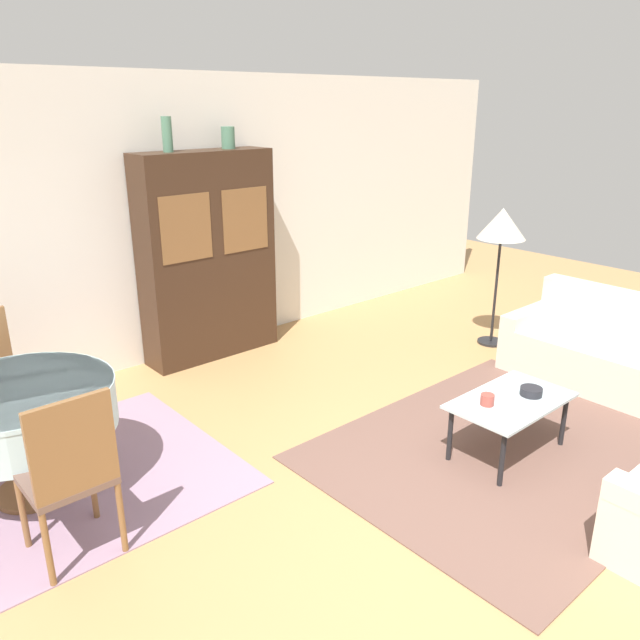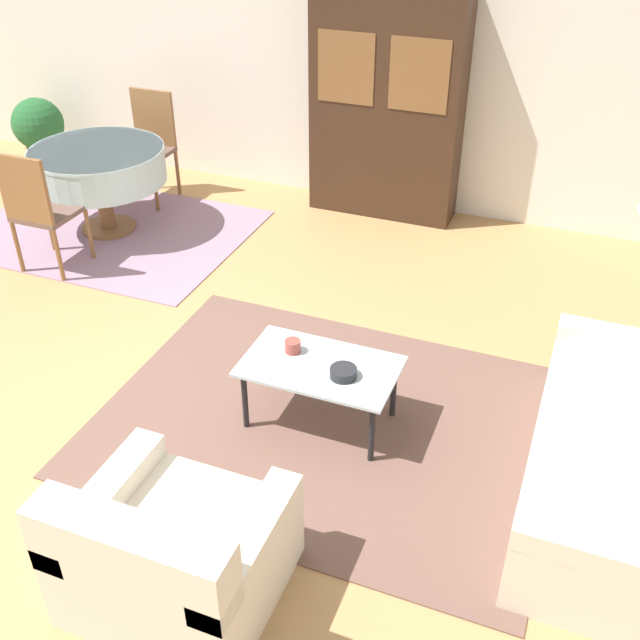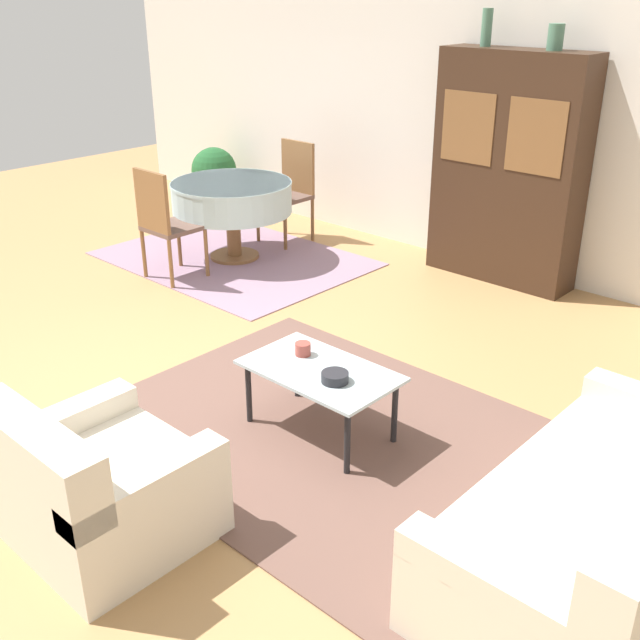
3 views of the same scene
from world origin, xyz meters
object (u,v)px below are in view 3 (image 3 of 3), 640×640
(bowl, at_px, (335,377))
(coffee_table, at_px, (320,376))
(armchair, at_px, (97,487))
(display_cabinet, at_px, (508,170))
(vase_short, at_px, (556,37))
(cup, at_px, (303,349))
(dining_table, at_px, (232,198))
(potted_plant, at_px, (214,174))
(dining_chair_far, at_px, (291,186))
(dining_chair_near, at_px, (164,219))
(couch, at_px, (610,525))
(vase_tall, at_px, (487,27))

(bowl, bearing_deg, coffee_table, 161.71)
(armchair, height_order, bowl, armchair)
(display_cabinet, relative_size, vase_short, 9.91)
(coffee_table, relative_size, cup, 9.52)
(armchair, bearing_deg, dining_table, 129.37)
(potted_plant, bearing_deg, display_cabinet, 3.59)
(dining_chair_far, height_order, vase_short, vase_short)
(dining_chair_near, xyz_separation_m, vase_short, (2.48, 2.12, 1.53))
(vase_short, bearing_deg, coffee_table, -84.83)
(couch, height_order, bowl, couch)
(bowl, distance_m, potted_plant, 5.33)
(display_cabinet, height_order, cup, display_cabinet)
(couch, height_order, dining_chair_near, dining_chair_near)
(dining_table, bearing_deg, cup, -33.34)
(vase_short, bearing_deg, armchair, -88.61)
(dining_chair_far, height_order, bowl, dining_chair_far)
(vase_tall, bearing_deg, potted_plant, -176.04)
(display_cabinet, relative_size, bowl, 12.74)
(armchair, height_order, potted_plant, armchair)
(vase_tall, xyz_separation_m, vase_short, (0.63, 0.00, -0.05))
(dining_table, distance_m, dining_chair_far, 0.81)
(dining_chair_far, bearing_deg, cup, 135.80)
(couch, xyz_separation_m, dining_chair_near, (-4.53, 0.94, 0.30))
(display_cabinet, bearing_deg, dining_table, -149.09)
(dining_chair_near, distance_m, vase_tall, 3.22)
(display_cabinet, bearing_deg, dining_chair_far, -166.99)
(vase_tall, bearing_deg, bowl, -71.00)
(dining_table, relative_size, cup, 12.03)
(couch, xyz_separation_m, vase_short, (-2.05, 3.06, 1.83))
(bowl, relative_size, vase_short, 0.78)
(display_cabinet, distance_m, vase_short, 1.14)
(vase_tall, bearing_deg, dining_chair_far, -164.71)
(couch, height_order, display_cabinet, display_cabinet)
(dining_table, bearing_deg, vase_short, 27.84)
(dining_chair_near, bearing_deg, vase_tall, 48.79)
(potted_plant, bearing_deg, armchair, -45.55)
(dining_table, bearing_deg, dining_chair_near, -90.00)
(armchair, bearing_deg, vase_short, 91.39)
(display_cabinet, xyz_separation_m, dining_table, (-2.19, -1.31, -0.39))
(dining_chair_near, relative_size, vase_tall, 3.36)
(coffee_table, distance_m, dining_chair_far, 3.76)
(dining_table, bearing_deg, dining_chair_far, 90.00)
(dining_table, height_order, dining_chair_near, dining_chair_near)
(coffee_table, relative_size, dining_chair_near, 0.90)
(couch, distance_m, dining_chair_near, 4.63)
(coffee_table, distance_m, display_cabinet, 3.17)
(display_cabinet, distance_m, dining_chair_near, 3.07)
(coffee_table, bearing_deg, potted_plant, 146.84)
(dining_table, height_order, vase_tall, vase_tall)
(display_cabinet, distance_m, bowl, 3.24)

